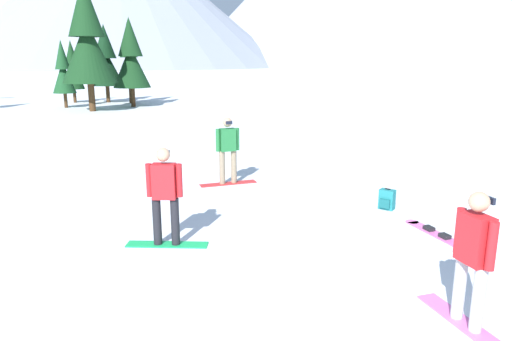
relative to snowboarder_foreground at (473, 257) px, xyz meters
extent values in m
plane|color=white|center=(-2.41, 0.55, -0.91)|extent=(800.00, 800.00, 0.00)
cube|color=pink|center=(0.00, 0.00, -0.90)|extent=(0.59, 1.58, 0.02)
cylinder|color=#B7B7BC|center=(-0.03, 0.16, -0.48)|extent=(0.15, 0.15, 0.82)
cylinder|color=#B7B7BC|center=(0.03, -0.16, -0.48)|extent=(0.15, 0.15, 0.82)
cube|color=red|center=(0.00, 0.00, 0.23)|extent=(0.32, 0.44, 0.60)
cylinder|color=red|center=(-0.05, 0.25, 0.25)|extent=(0.11, 0.11, 0.58)
cylinder|color=red|center=(0.05, -0.25, 0.25)|extent=(0.11, 0.11, 0.58)
sphere|color=tan|center=(0.00, 0.00, 0.70)|extent=(0.24, 0.24, 0.24)
cube|color=black|center=(0.14, 0.03, 0.71)|extent=(0.07, 0.17, 0.08)
cube|color=#19B259|center=(-3.92, 2.96, -0.90)|extent=(1.46, 0.47, 0.02)
cylinder|color=black|center=(-4.07, 2.98, -0.46)|extent=(0.15, 0.15, 0.85)
cylinder|color=black|center=(-3.76, 2.94, -0.46)|extent=(0.15, 0.15, 0.85)
cube|color=red|center=(-3.92, 2.96, 0.27)|extent=(0.43, 0.29, 0.61)
cylinder|color=red|center=(-4.17, 3.00, 0.28)|extent=(0.11, 0.11, 0.58)
cylinder|color=red|center=(-3.66, 2.93, 0.28)|extent=(0.11, 0.11, 0.58)
sphere|color=tan|center=(-3.92, 2.96, 0.73)|extent=(0.24, 0.24, 0.24)
cube|color=black|center=(-3.90, 3.10, 0.74)|extent=(0.17, 0.06, 0.08)
cube|color=red|center=(-2.68, 7.06, -0.90)|extent=(1.53, 0.64, 0.02)
cylinder|color=gray|center=(-2.52, 7.10, -0.45)|extent=(0.15, 0.15, 0.87)
cylinder|color=gray|center=(-2.83, 7.02, -0.45)|extent=(0.15, 0.15, 0.87)
cube|color=#237238|center=(-2.68, 7.06, 0.27)|extent=(0.45, 0.33, 0.58)
cylinder|color=#237238|center=(-2.42, 7.12, 0.28)|extent=(0.11, 0.11, 0.58)
cylinder|color=#237238|center=(-2.93, 6.99, 0.28)|extent=(0.11, 0.11, 0.58)
sphere|color=tan|center=(-2.68, 7.06, 0.73)|extent=(0.24, 0.24, 0.24)
cube|color=black|center=(-2.64, 6.92, 0.74)|extent=(0.17, 0.08, 0.08)
cube|color=pink|center=(1.08, 2.98, -0.90)|extent=(0.59, 1.46, 0.02)
cylinder|color=pink|center=(1.26, 2.28, -0.90)|extent=(0.31, 0.31, 0.02)
cylinder|color=pink|center=(0.91, 3.68, -0.90)|extent=(0.31, 0.31, 0.02)
cube|color=black|center=(1.14, 2.77, -0.85)|extent=(0.18, 0.23, 0.07)
cube|color=black|center=(1.03, 3.19, -0.85)|extent=(0.18, 0.23, 0.07)
cube|color=#1E7A7F|center=(0.72, 4.60, -0.69)|extent=(0.37, 0.36, 0.44)
cube|color=#165B5F|center=(0.63, 4.50, -0.76)|extent=(0.21, 0.19, 0.20)
cylinder|color=black|center=(0.72, 4.60, -0.45)|extent=(0.11, 0.10, 0.02)
cylinder|color=#472D19|center=(-10.84, 31.85, -0.28)|extent=(0.29, 0.29, 1.26)
cone|color=black|center=(-10.84, 31.85, 1.69)|extent=(2.49, 2.49, 2.68)
cone|color=black|center=(-10.84, 31.85, 3.57)|extent=(1.62, 1.62, 2.46)
cylinder|color=#472D19|center=(-8.98, 30.96, -0.27)|extent=(0.29, 0.29, 1.28)
cone|color=#143819|center=(-8.98, 30.96, 1.74)|extent=(1.95, 1.95, 2.73)
cone|color=#143819|center=(-8.98, 30.96, 3.65)|extent=(1.27, 1.27, 2.51)
cylinder|color=#472D19|center=(-13.30, 31.84, -0.40)|extent=(0.23, 0.23, 1.01)
cone|color=#143819|center=(-13.30, 31.84, 1.18)|extent=(1.59, 1.59, 2.15)
cone|color=#143819|center=(-13.30, 31.84, 2.69)|extent=(1.03, 1.03, 1.97)
cylinder|color=#472D19|center=(-10.53, 25.58, -0.03)|extent=(0.40, 0.40, 1.76)
cone|color=#143819|center=(-10.53, 25.58, 2.72)|extent=(3.29, 3.29, 3.74)
cone|color=#143819|center=(-10.53, 25.58, 5.34)|extent=(2.14, 2.14, 3.43)
cylinder|color=#472D19|center=(-8.41, 28.17, -0.26)|extent=(0.30, 0.30, 1.31)
cone|color=#143819|center=(-8.41, 28.17, 1.79)|extent=(2.50, 2.50, 2.79)
cone|color=#143819|center=(-8.41, 28.17, 3.74)|extent=(1.63, 1.63, 2.56)
cylinder|color=#472D19|center=(-12.83, 27.95, -0.42)|extent=(0.22, 0.22, 0.99)
cone|color=#194723|center=(-12.83, 27.95, 1.12)|extent=(1.49, 1.49, 2.10)
cone|color=#194723|center=(-12.83, 27.95, 2.59)|extent=(0.97, 0.97, 1.92)
cone|color=#B2B7C6|center=(35.34, 218.74, 24.81)|extent=(102.37, 102.37, 51.44)
camera|label=1|loc=(-3.08, -4.95, 2.32)|focal=32.95mm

